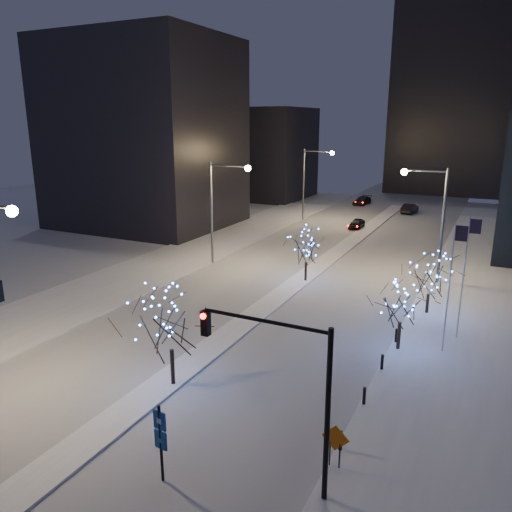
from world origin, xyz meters
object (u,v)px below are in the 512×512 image
Objects in this scene: street_lamp_w_far at (311,175)px; street_lamp_w_mid at (221,199)px; car_near at (357,224)px; holiday_tree_plaza_near at (402,302)px; wayfinding_sign at (160,436)px; car_far at (362,201)px; construction_sign at (335,442)px; holiday_tree_plaza_far at (430,276)px; street_lamp_east at (433,210)px; traffic_signal_east at (287,378)px; holiday_tree_median_near at (170,322)px; holiday_tree_median_far at (306,248)px; car_mid at (410,208)px.

street_lamp_w_mid is at bearing -90.00° from street_lamp_w_far.
street_lamp_w_far is at bearing 162.31° from car_near.
holiday_tree_plaza_near is 17.05m from wayfinding_sign.
car_far is 2.49× the size of construction_sign.
holiday_tree_plaza_near is at bearing -95.88° from holiday_tree_plaza_far.
holiday_tree_plaza_near is at bearing -71.00° from car_near.
street_lamp_east reaches higher than holiday_tree_plaza_far.
wayfinding_sign is (10.23, -69.75, 1.36)m from car_far.
traffic_signal_east is 1.52× the size of holiday_tree_plaza_far.
holiday_tree_plaza_far is 23.94m from wayfinding_sign.
traffic_signal_east is 9.61m from holiday_tree_median_near.
street_lamp_w_far is 28.42m from holiday_tree_median_far.
holiday_tree_median_near is 1.64× the size of wayfinding_sign.
holiday_tree_plaza_far is (1.14, -7.83, -3.48)m from street_lamp_east.
street_lamp_w_mid is 24.55m from car_near.
street_lamp_w_far reaches higher than holiday_tree_plaza_near.
traffic_signal_east is at bearing -96.16° from holiday_tree_plaza_far.
street_lamp_w_mid is 19.26m from street_lamp_east.
holiday_tree_median_near is at bearing -66.34° from street_lamp_w_mid.
holiday_tree_plaza_far is (17.03, -46.81, 2.28)m from car_far.
street_lamp_w_far reaches higher than construction_sign.
holiday_tree_median_far is (9.44, -1.59, -3.38)m from street_lamp_w_mid.
street_lamp_w_far is (0.00, 25.00, 0.00)m from street_lamp_w_mid.
holiday_tree_plaza_far reaches higher than car_mid.
holiday_tree_plaza_near is (16.30, -53.85, 2.49)m from car_far.
car_mid reaches higher than car_near.
car_near is 36.64m from holiday_tree_plaza_near.
holiday_tree_median_far reaches higher than car_mid.
traffic_signal_east is at bearing -70.93° from holiday_tree_median_far.
street_lamp_w_mid is at bearing 124.51° from traffic_signal_east.
traffic_signal_east reaches higher than holiday_tree_plaza_far.
traffic_signal_east reaches higher than holiday_tree_plaza_near.
street_lamp_w_far is 3.00× the size of wayfinding_sign.
car_near is at bearing -70.23° from car_far.
traffic_signal_east is at bearing -78.06° from car_near.
traffic_signal_east is at bearing -27.88° from holiday_tree_median_near.
holiday_tree_plaza_far is 19.40m from construction_sign.
car_mid is at bearing 87.75° from holiday_tree_median_near.
construction_sign is (9.80, -22.55, -1.82)m from holiday_tree_median_far.
holiday_tree_median_near is at bearing -78.54° from street_lamp_w_far.
holiday_tree_median_near is 7.55m from wayfinding_sign.
holiday_tree_plaza_near is at bearing 83.70° from traffic_signal_east.
street_lamp_w_far and street_lamp_east have the same top height.
wayfinding_sign is at bearing -158.62° from traffic_signal_east.
car_far is (3.13, 41.98, -5.81)m from street_lamp_w_mid.
car_far is at bearing 79.54° from street_lamp_w_far.
wayfinding_sign reaches higher than car_mid.
street_lamp_w_mid reaches higher than wayfinding_sign.
street_lamp_east is 26.49m from holiday_tree_median_near.
car_near is at bearing 114.84° from holiday_tree_plaza_far.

